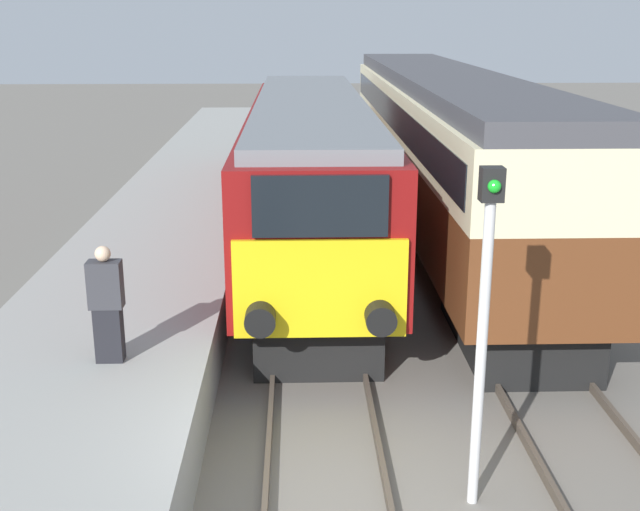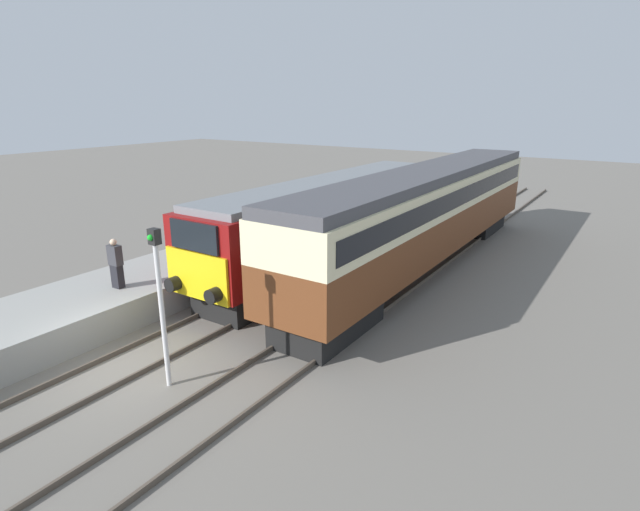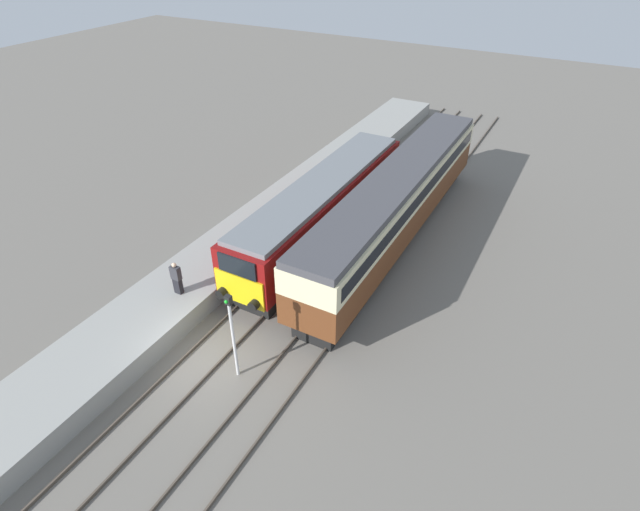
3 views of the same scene
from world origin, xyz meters
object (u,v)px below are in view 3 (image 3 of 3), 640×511
(passenger_carriage, at_px, (397,200))
(signal_post, at_px, (232,330))
(person_on_platform, at_px, (177,278))
(locomotive, at_px, (322,208))

(passenger_carriage, xyz_separation_m, signal_post, (-1.70, -12.06, -0.14))
(passenger_carriage, relative_size, signal_post, 4.88)
(person_on_platform, distance_m, signal_post, 4.98)
(locomotive, distance_m, passenger_carriage, 3.96)
(passenger_carriage, relative_size, person_on_platform, 12.03)
(locomotive, bearing_deg, signal_post, -80.43)
(signal_post, bearing_deg, person_on_platform, 156.84)
(locomotive, bearing_deg, person_on_platform, -109.29)
(person_on_platform, xyz_separation_m, signal_post, (4.55, -1.94, 0.57))
(locomotive, height_order, person_on_platform, locomotive)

